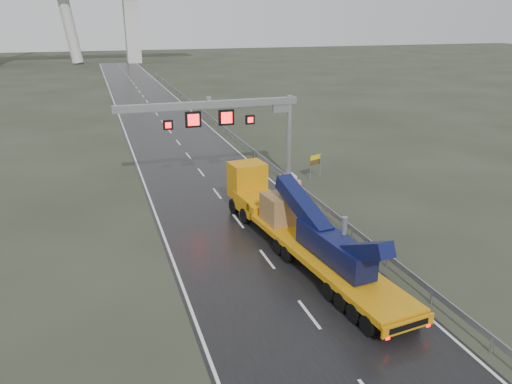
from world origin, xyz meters
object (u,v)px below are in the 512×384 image
object	(u,v)px
sign_gantry	(235,118)
exit_sign_pair	(316,162)
heavy_haul_truck	(290,220)
striped_barrier	(296,187)

from	to	relation	value
sign_gantry	exit_sign_pair	size ratio (longest dim) A/B	6.72
heavy_haul_truck	exit_sign_pair	xyz separation A→B (m)	(7.00, 11.58, -0.12)
sign_gantry	exit_sign_pair	world-z (taller)	sign_gantry
heavy_haul_truck	sign_gantry	bearing A→B (deg)	83.19
heavy_haul_truck	exit_sign_pair	size ratio (longest dim) A/B	8.34
sign_gantry	exit_sign_pair	xyz separation A→B (m)	(6.90, -0.99, -4.06)
exit_sign_pair	striped_barrier	xyz separation A→B (m)	(-3.00, -3.00, -1.00)
sign_gantry	striped_barrier	xyz separation A→B (m)	(3.90, -3.99, -5.06)
sign_gantry	heavy_haul_truck	distance (m)	13.18
striped_barrier	sign_gantry	bearing A→B (deg)	131.91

